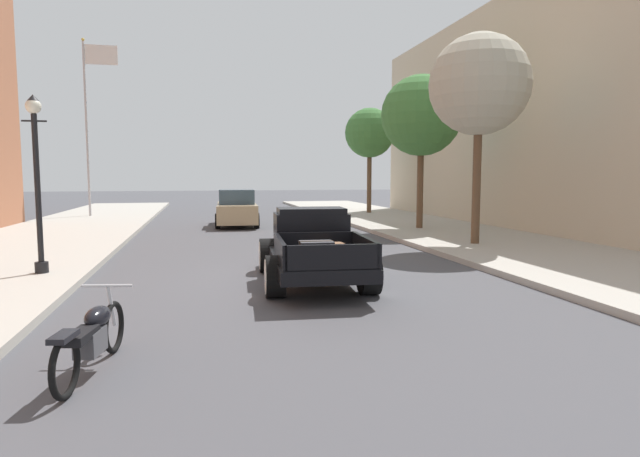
{
  "coord_description": "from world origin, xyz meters",
  "views": [
    {
      "loc": [
        -2.02,
        -11.56,
        2.28
      ],
      "look_at": [
        0.77,
        1.02,
        1.0
      ],
      "focal_mm": 30.08,
      "sensor_mm": 36.0,
      "label": 1
    }
  ],
  "objects": [
    {
      "name": "street_tree_third",
      "position": [
        7.38,
        17.82,
        4.65
      ],
      "size": [
        2.8,
        2.8,
        5.93
      ],
      "color": "brown",
      "rests_on": "sidewalk_right"
    },
    {
      "name": "street_tree_nearest",
      "position": [
        6.36,
        3.71,
        5.03
      ],
      "size": [
        3.09,
        3.09,
        6.45
      ],
      "color": "brown",
      "rests_on": "sidewalk_right"
    },
    {
      "name": "street_lamp_near",
      "position": [
        -5.48,
        1.1,
        2.39
      ],
      "size": [
        0.5,
        0.32,
        3.85
      ],
      "color": "black",
      "rests_on": "sidewalk_left"
    },
    {
      "name": "ground_plane",
      "position": [
        0.0,
        0.0,
        0.0
      ],
      "size": [
        140.0,
        140.0,
        0.0
      ],
      "primitive_type": "plane",
      "color": "#47474C"
    },
    {
      "name": "motorcycle_parked",
      "position": [
        -3.29,
        -5.13,
        0.44
      ],
      "size": [
        0.66,
        2.1,
        0.93
      ],
      "color": "black",
      "rests_on": "ground"
    },
    {
      "name": "flagpole",
      "position": [
        -7.56,
        18.71,
        5.77
      ],
      "size": [
        1.74,
        0.16,
        9.16
      ],
      "color": "#B2B2B7",
      "rests_on": "sidewalk_left"
    },
    {
      "name": "sidewalk_right",
      "position": [
        7.25,
        0.0,
        0.07
      ],
      "size": [
        5.5,
        64.0,
        0.15
      ],
      "primitive_type": "cube",
      "color": "#ADA89E",
      "rests_on": "ground"
    },
    {
      "name": "hotrod_truck_black",
      "position": [
        0.29,
        -0.23,
        0.75
      ],
      "size": [
        2.4,
        5.02,
        1.58
      ],
      "color": "black",
      "rests_on": "ground"
    },
    {
      "name": "car_background_tan",
      "position": [
        -0.47,
        12.79,
        0.77
      ],
      "size": [
        2.02,
        4.38,
        1.65
      ],
      "color": "tan",
      "rests_on": "ground"
    },
    {
      "name": "street_tree_second",
      "position": [
        6.64,
        8.77,
        4.65
      ],
      "size": [
        3.22,
        3.22,
        6.13
      ],
      "color": "brown",
      "rests_on": "sidewalk_right"
    }
  ]
}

